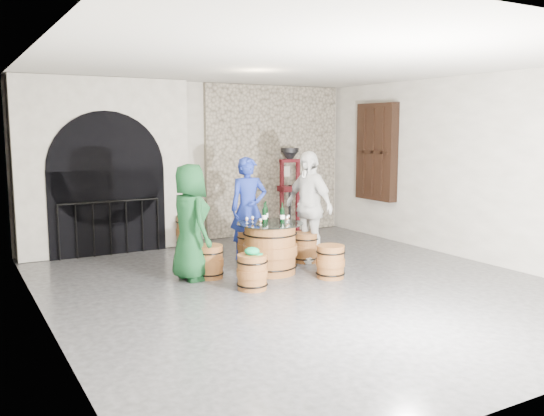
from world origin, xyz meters
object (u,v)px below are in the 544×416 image
person_white (308,207)px  wine_bottle_center (282,215)px  barrel_table (270,248)px  barrel_stool_right (306,247)px  person_green (190,222)px  side_barrel (188,231)px  wine_bottle_left (264,215)px  wine_bottle_right (266,213)px  barrel_stool_near_left (252,272)px  barrel_stool_far (250,246)px  corking_press (290,185)px  barrel_stool_left (209,262)px  barrel_stool_near_right (331,262)px  person_blue (248,209)px

person_white → wine_bottle_center: (-0.83, -0.51, -0.02)m
barrel_table → barrel_stool_right: (0.91, 0.37, -0.15)m
person_green → side_barrel: (0.85, 2.28, -0.58)m
wine_bottle_left → barrel_stool_right: bearing=19.4°
wine_bottle_center → wine_bottle_right: (-0.14, 0.29, 0.00)m
barrel_stool_right → barrel_stool_near_left: bearing=-146.3°
barrel_stool_far → person_green: bearing=-152.6°
person_white → corking_press: person_white is taller
barrel_stool_near_left → side_barrel: bearing=84.7°
corking_press → barrel_stool_far: bearing=-136.2°
wine_bottle_left → wine_bottle_center: same height
barrel_stool_left → wine_bottle_right: (0.98, -0.03, 0.69)m
wine_bottle_center → corking_press: (1.84, 2.78, 0.15)m
wine_bottle_right → side_barrel: 2.49m
wine_bottle_right → side_barrel: size_ratio=0.52×
barrel_stool_right → person_green: 2.25m
barrel_stool_left → side_barrel: 2.41m
corking_press → barrel_stool_near_right: bearing=-110.1°
person_green → person_white: size_ratio=0.93×
barrel_stool_right → wine_bottle_center: wine_bottle_center is taller
person_white → person_blue: bearing=-134.9°
person_green → wine_bottle_left: (1.15, -0.25, 0.06)m
person_blue → side_barrel: person_blue is taller
barrel_stool_left → person_green: 0.69m
barrel_stool_right → wine_bottle_center: 1.13m
person_green → person_blue: 1.59m
wine_bottle_left → barrel_stool_far: bearing=76.2°
barrel_stool_near_right → person_blue: (-0.50, 1.76, 0.65)m
wine_bottle_center → wine_bottle_left: bearing=152.4°
barrel_stool_far → corking_press: corking_press is taller
barrel_stool_right → barrel_stool_near_right: 1.13m
person_blue → barrel_stool_right: bearing=-27.9°
wine_bottle_right → side_barrel: bearing=99.7°
barrel_stool_far → person_white: 1.24m
barrel_stool_near_left → barrel_stool_right: bearing=33.7°
barrel_stool_left → person_blue: 1.53m
wine_bottle_left → corking_press: corking_press is taller
person_white → wine_bottle_center: 0.97m
person_green → barrel_stool_left: bearing=-105.8°
person_blue → person_white: (0.83, -0.63, 0.06)m
wine_bottle_left → wine_bottle_right: (0.11, 0.16, 0.00)m
barrel_table → wine_bottle_center: wine_bottle_center is taller
barrel_stool_far → corking_press: (1.85, 1.69, 0.84)m
person_green → wine_bottle_center: 1.45m
person_white → side_barrel: bearing=-155.0°
barrel_stool_far → wine_bottle_right: (-0.13, -0.80, 0.69)m
barrel_table → barrel_stool_left: size_ratio=2.06×
barrel_stool_far → person_blue: 0.65m
barrel_stool_near_left → corking_press: size_ratio=0.27×
barrel_stool_near_right → barrel_stool_right: bearing=76.8°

